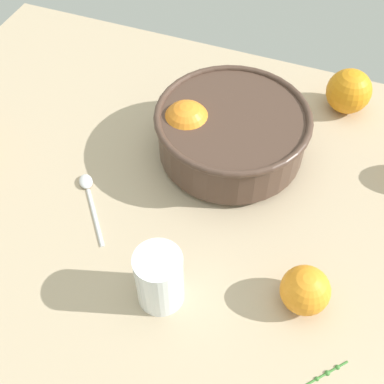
{
  "coord_description": "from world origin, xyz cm",
  "views": [
    {
      "loc": [
        15.56,
        -41.61,
        65.03
      ],
      "look_at": [
        -0.86,
        1.93,
        5.99
      ],
      "focal_mm": 46.4,
      "sensor_mm": 36.0,
      "label": 1
    }
  ],
  "objects_px": {
    "loose_orange_1": "(349,91)",
    "juice_glass": "(161,281)",
    "fruit_bowl": "(228,132)",
    "spoon": "(90,196)",
    "loose_orange_4": "(305,290)"
  },
  "relations": [
    {
      "from": "fruit_bowl",
      "to": "loose_orange_1",
      "type": "bearing_deg",
      "value": 47.69
    },
    {
      "from": "juice_glass",
      "to": "spoon",
      "type": "distance_m",
      "value": 0.22
    },
    {
      "from": "fruit_bowl",
      "to": "loose_orange_1",
      "type": "xyz_separation_m",
      "value": [
        0.17,
        0.19,
        -0.01
      ]
    },
    {
      "from": "loose_orange_1",
      "to": "juice_glass",
      "type": "bearing_deg",
      "value": -109.46
    },
    {
      "from": "fruit_bowl",
      "to": "juice_glass",
      "type": "distance_m",
      "value": 0.3
    },
    {
      "from": "loose_orange_1",
      "to": "spoon",
      "type": "relative_size",
      "value": 0.67
    },
    {
      "from": "fruit_bowl",
      "to": "loose_orange_4",
      "type": "bearing_deg",
      "value": -51.38
    },
    {
      "from": "juice_glass",
      "to": "loose_orange_1",
      "type": "distance_m",
      "value": 0.52
    },
    {
      "from": "fruit_bowl",
      "to": "loose_orange_4",
      "type": "distance_m",
      "value": 0.3
    },
    {
      "from": "loose_orange_1",
      "to": "loose_orange_4",
      "type": "relative_size",
      "value": 1.2
    },
    {
      "from": "loose_orange_4",
      "to": "spoon",
      "type": "height_order",
      "value": "loose_orange_4"
    },
    {
      "from": "loose_orange_1",
      "to": "spoon",
      "type": "height_order",
      "value": "loose_orange_1"
    },
    {
      "from": "juice_glass",
      "to": "spoon",
      "type": "xyz_separation_m",
      "value": [
        -0.18,
        0.12,
        -0.04
      ]
    },
    {
      "from": "fruit_bowl",
      "to": "spoon",
      "type": "bearing_deg",
      "value": -135.64
    },
    {
      "from": "juice_glass",
      "to": "loose_orange_4",
      "type": "height_order",
      "value": "juice_glass"
    }
  ]
}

